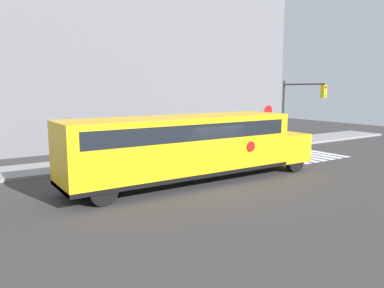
{
  "coord_description": "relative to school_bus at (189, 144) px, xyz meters",
  "views": [
    {
      "loc": [
        -9.23,
        -12.56,
        4.02
      ],
      "look_at": [
        -0.15,
        1.12,
        1.57
      ],
      "focal_mm": 35.0,
      "sensor_mm": 36.0,
      "label": 1
    }
  ],
  "objects": [
    {
      "name": "sidewalk_strip",
      "position": [
        0.62,
        5.88,
        -1.59
      ],
      "size": [
        44.0,
        3.0,
        0.15
      ],
      "color": "gray",
      "rests_on": "ground"
    },
    {
      "name": "stop_sign",
      "position": [
        9.7,
        5.09,
        0.25
      ],
      "size": [
        0.72,
        0.1,
        2.88
      ],
      "color": "#38383A",
      "rests_on": "ground"
    },
    {
      "name": "building_backdrop",
      "position": [
        0.62,
        12.38,
        5.2
      ],
      "size": [
        32.0,
        4.0,
        13.74
      ],
      "color": "slate",
      "rests_on": "ground"
    },
    {
      "name": "ground_plane",
      "position": [
        0.62,
        -0.62,
        -1.66
      ],
      "size": [
        60.0,
        60.0,
        0.0
      ],
      "primitive_type": "plane",
      "color": "#3A3838"
    },
    {
      "name": "school_bus",
      "position": [
        0.0,
        0.0,
        0.0
      ],
      "size": [
        11.84,
        2.57,
        2.86
      ],
      "color": "yellow",
      "rests_on": "ground"
    },
    {
      "name": "traffic_light",
      "position": [
        11.1,
        3.78,
        1.39
      ],
      "size": [
        0.28,
        3.48,
        4.54
      ],
      "color": "#38383A",
      "rests_on": "ground"
    },
    {
      "name": "crosswalk_stripes",
      "position": [
        8.65,
        1.38,
        -1.66
      ],
      "size": [
        5.4,
        3.2,
        0.01
      ],
      "color": "white",
      "rests_on": "ground"
    }
  ]
}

